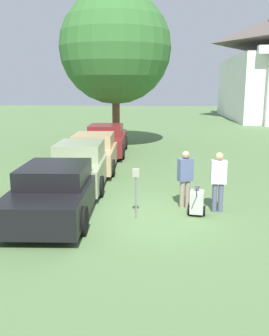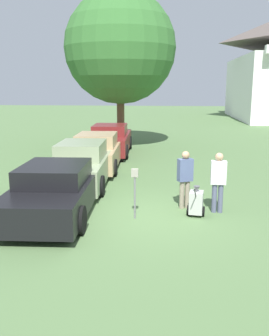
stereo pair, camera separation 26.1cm
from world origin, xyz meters
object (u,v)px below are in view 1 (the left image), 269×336
Objects in this scene: parked_car_black at (57,190)px; person_supervisor at (218,178)px; person_worker at (185,176)px; parked_car_sage at (81,165)px; parking_meter at (136,184)px; equipment_cart at (197,202)px; parked_car_maroon at (106,140)px; parked_car_tan at (94,152)px.

parked_car_black is 4.49m from person_supervisor.
parked_car_sage is at bearing -57.32° from person_worker.
parked_car_sage reaches higher than parking_meter.
equipment_cart is at bearing 31.78° from person_supervisor.
parked_car_maroon is 2.93× the size of person_supervisor.
parked_car_sage is 2.93× the size of person_worker.
equipment_cart is (1.65, 0.36, -0.56)m from parking_meter.
person_supervisor reaches higher than person_worker.
parked_car_tan is 6.53m from parking_meter.
person_supervisor is (2.25, 0.72, 0.02)m from parking_meter.
parked_car_tan is 2.91× the size of person_worker.
parked_car_maroon is 2.97× the size of person_worker.
parked_car_black is at bearing 173.54° from parking_meter.
person_supervisor reaches higher than parked_car_sage.
parked_car_sage is 3.60× the size of parking_meter.
parked_car_tan is (-0.00, 2.76, -0.01)m from parked_car_sage.
parking_meter is at bearing -59.67° from parked_car_sage.
parked_car_black is 2.96× the size of person_supervisor.
person_supervisor is at bearing -53.30° from parked_car_tan.
person_supervisor is at bearing 3.31° from parked_car_black.
parked_car_maroon is at bearing -91.46° from person_worker.
parking_meter is at bearing -79.95° from parked_car_maroon.
parked_car_maroon is at bearing 87.31° from parked_car_sage.
equipment_cart is (0.29, -0.66, -0.57)m from person_worker.
parked_car_maroon reaches higher than parked_car_black.
person_supervisor reaches higher than parking_meter.
person_worker is at bearing -57.95° from parked_car_tan.
parked_car_black is 3.69× the size of parking_meter.
parked_car_maroon reaches higher than equipment_cart.
parked_car_black is 3.13m from parked_car_sage.
equipment_cart is (3.84, -9.37, -0.34)m from parked_car_maroon.
parked_car_tan is at bearing 132.02° from equipment_cart.
parked_car_maroon is 3.65× the size of parking_meter.
parked_car_maroon is (-0.00, 6.34, 0.00)m from parked_car_sage.
person_worker is (1.35, 1.02, 0.00)m from parking_meter.
parked_car_sage is at bearing -92.69° from parked_car_maroon.
parked_car_black is at bearing -92.69° from parked_car_maroon.
person_worker is at bearing -70.50° from parked_car_maroon.
parked_car_maroon is at bearing 102.74° from parking_meter.
parked_car_sage is 6.34m from parked_car_maroon.
person_worker is 0.95m from person_supervisor.
equipment_cart is at bearing -59.05° from parked_car_tan.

